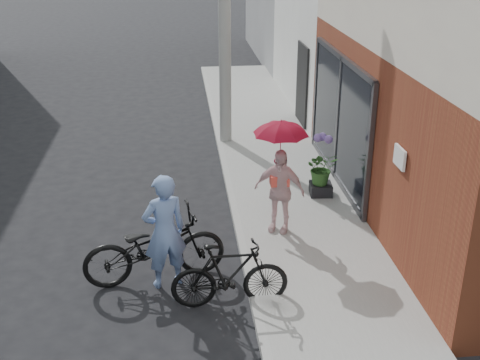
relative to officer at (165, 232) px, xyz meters
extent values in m
plane|color=black|center=(0.28, -0.04, -0.88)|extent=(80.00, 80.00, 0.00)
cube|color=gray|center=(2.38, 1.96, -0.82)|extent=(2.20, 24.00, 0.12)
cube|color=#9E9E99|center=(1.22, 1.96, -0.82)|extent=(0.12, 24.00, 0.12)
cube|color=black|center=(3.44, 3.46, 0.48)|extent=(0.06, 3.80, 2.40)
cube|color=white|center=(3.44, 0.16, 0.94)|extent=(0.04, 0.40, 0.30)
imported|color=#6984BB|center=(0.00, 0.00, 0.00)|extent=(0.74, 0.61, 1.76)
imported|color=black|center=(-0.16, 0.14, -0.33)|extent=(2.21, 1.12, 1.11)
imported|color=black|center=(0.88, -0.63, -0.39)|extent=(1.64, 0.49, 0.98)
imported|color=beige|center=(1.89, 1.31, -0.03)|extent=(0.92, 0.68, 1.46)
imported|color=#BE1637|center=(1.89, 1.31, 1.07)|extent=(0.86, 0.86, 0.76)
cube|color=black|center=(2.94, 2.65, -0.65)|extent=(0.45, 0.45, 0.22)
imported|color=#2C5823|center=(2.94, 2.65, -0.21)|extent=(0.59, 0.51, 0.66)
camera|label=1|loc=(0.27, -7.68, 4.09)|focal=45.00mm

